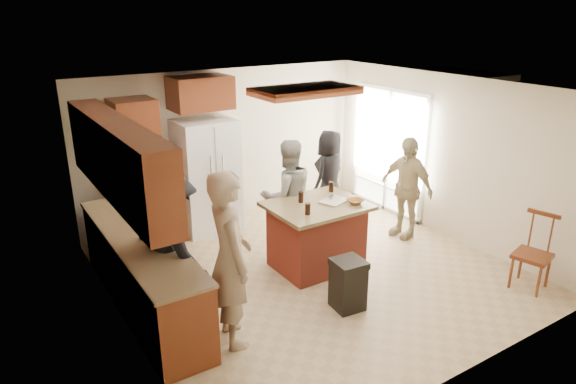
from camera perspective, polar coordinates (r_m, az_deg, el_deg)
room_shell at (r=10.78m, az=16.86°, el=5.29°), size 8.00×5.20×5.00m
person_front_left at (r=5.37m, az=-6.47°, el=-7.43°), size 0.63×0.78×1.93m
person_behind_left at (r=7.42m, az=-0.02°, el=-0.47°), size 0.90×0.65×1.69m
person_behind_right at (r=8.72m, az=4.62°, el=1.99°), size 0.87×0.72×1.51m
person_side_right at (r=8.12m, az=13.00°, el=0.51°), size 0.58×0.99×1.60m
person_counter at (r=5.91m, az=-12.97°, el=-5.95°), size 0.85×1.26×1.79m
left_cabinetry at (r=6.17m, az=-16.79°, el=-4.57°), size 0.64×3.00×2.30m
back_wall_units at (r=7.91m, az=-14.59°, el=4.26°), size 1.80×0.60×2.45m
refrigerator at (r=8.24m, az=-8.98°, el=1.79°), size 0.90×0.76×1.80m
kitchen_island at (r=7.07m, az=3.18°, el=-4.79°), size 1.28×1.03×0.93m
island_items at (r=6.96m, az=5.26°, el=-0.87°), size 0.91×0.69×0.15m
trash_bin at (r=6.23m, az=6.68°, el=-10.12°), size 0.39×0.39×0.63m
spindle_chair at (r=7.26m, az=25.56°, el=-6.34°), size 0.51×0.51×0.99m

